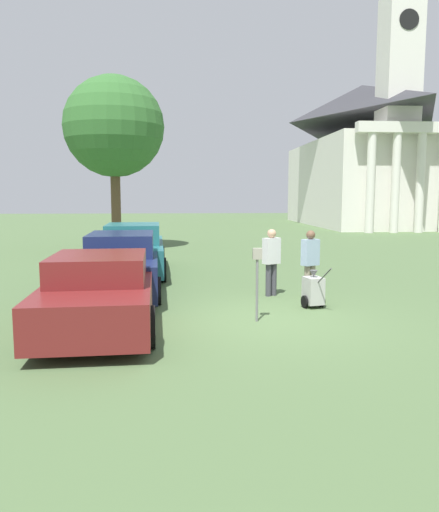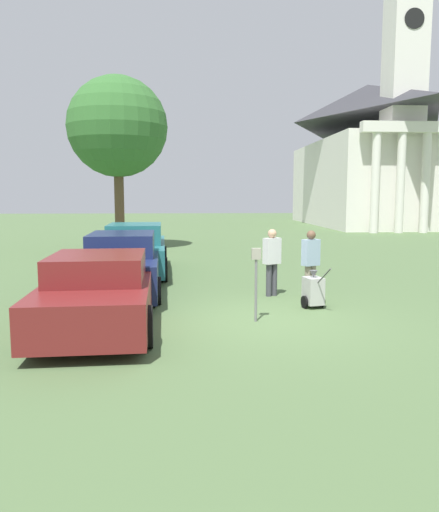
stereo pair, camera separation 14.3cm
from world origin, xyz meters
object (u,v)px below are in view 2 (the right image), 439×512
at_px(person_worker, 272,258).
at_px(person_supervisor, 311,260).
at_px(parked_car_maroon, 100,292).
at_px(equipment_cart, 313,291).
at_px(parked_car_navy, 123,265).
at_px(church, 367,150).
at_px(parked_car_teal, 136,251).
at_px(parking_meter, 256,271).

xyz_separation_m(person_worker, person_supervisor, (0.90, -0.30, -0.01)).
height_order(person_worker, person_supervisor, person_worker).
xyz_separation_m(parked_car_maroon, equipment_cart, (4.46, 1.31, -0.28)).
height_order(parked_car_navy, church, church).
bearing_deg(parked_car_navy, parked_car_teal, 87.05).
bearing_deg(person_supervisor, equipment_cart, 53.00).
height_order(parked_car_maroon, equipment_cart, parked_car_maroon).
bearing_deg(parked_car_teal, person_supervisor, -44.16).
relative_size(person_worker, person_supervisor, 1.01).
bearing_deg(equipment_cart, parked_car_navy, 141.93).
bearing_deg(parked_car_teal, equipment_cart, -52.00).
bearing_deg(person_worker, parked_car_teal, -73.62).
xyz_separation_m(person_supervisor, church, (11.85, 29.33, 5.27)).
height_order(parking_meter, church, church).
distance_m(parked_car_navy, parked_car_teal, 3.03).
relative_size(parked_car_maroon, parked_car_teal, 0.92).
relative_size(parked_car_navy, equipment_cart, 5.34).
bearing_deg(person_supervisor, parked_car_teal, -68.06).
height_order(parked_car_navy, parked_car_teal, parked_car_teal).
bearing_deg(parking_meter, parked_car_maroon, -176.64).
xyz_separation_m(parked_car_navy, church, (16.50, 28.29, 5.49)).
xyz_separation_m(parked_car_navy, parking_meter, (3.02, -3.24, 0.30)).
xyz_separation_m(parked_car_navy, equipment_cart, (4.46, -2.11, -0.33)).
relative_size(person_worker, church, 0.07).
xyz_separation_m(parked_car_teal, parking_meter, (3.02, -6.27, 0.28)).
relative_size(parking_meter, equipment_cart, 1.46).
distance_m(person_worker, person_supervisor, 0.95).
bearing_deg(equipment_cart, person_supervisor, 67.09).
relative_size(parked_car_maroon, parking_meter, 3.36).
distance_m(person_worker, church, 32.14).
bearing_deg(equipment_cart, parked_car_maroon, -176.38).
relative_size(person_worker, equipment_cart, 1.66).
xyz_separation_m(parked_car_navy, person_supervisor, (4.65, -1.04, 0.23)).
bearing_deg(church, parked_car_maroon, -117.49).
distance_m(parked_car_teal, parking_meter, 6.96).
bearing_deg(parked_car_teal, church, 53.90).
xyz_separation_m(parked_car_teal, church, (16.50, 25.26, 5.47)).
distance_m(parking_meter, church, 34.68).
bearing_deg(parking_meter, parked_car_teal, 115.70).
bearing_deg(parked_car_teal, person_worker, -48.12).
height_order(parked_car_maroon, person_supervisor, person_supervisor).
relative_size(parking_meter, person_worker, 0.88).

